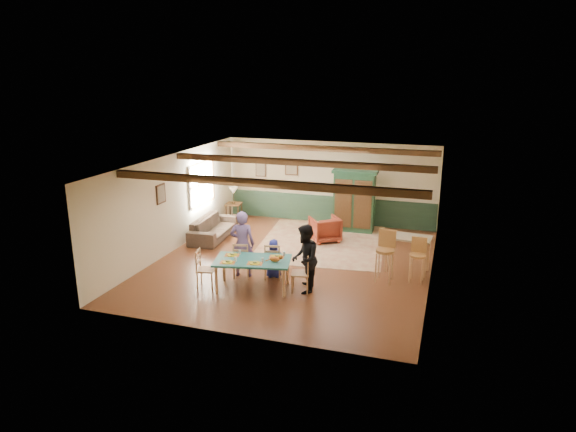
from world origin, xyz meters
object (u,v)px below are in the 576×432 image
(armoire, at_px, (354,201))
(dining_chair_far_right, at_px, (273,261))
(dining_chair_far_left, at_px, (242,259))
(armchair, at_px, (325,229))
(dining_table, at_px, (253,274))
(bar_stool_left, at_px, (385,257))
(end_table, at_px, (234,212))
(counter_table, at_px, (407,254))
(person_child, at_px, (274,258))
(cat, at_px, (275,259))
(table_lamp, at_px, (234,195))
(bar_stool_right, at_px, (417,261))
(person_man, at_px, (242,244))
(person_woman, at_px, (305,259))
(sofa, at_px, (214,228))
(dining_chair_end_left, at_px, (206,269))
(dining_chair_end_right, at_px, (300,272))

(armoire, bearing_deg, dining_chair_far_right, -105.42)
(dining_chair_far_left, distance_m, dining_chair_far_right, 0.76)
(dining_chair_far_right, relative_size, armchair, 1.11)
(dining_table, xyz_separation_m, bar_stool_left, (2.82, 1.39, 0.26))
(armchair, height_order, end_table, armchair)
(dining_chair_far_left, bearing_deg, counter_table, -168.59)
(person_child, distance_m, cat, 0.93)
(person_child, xyz_separation_m, end_table, (-2.92, 4.24, -0.18))
(dining_chair_far_left, xyz_separation_m, table_lamp, (-2.19, 4.48, 0.43))
(bar_stool_right, bearing_deg, dining_chair_far_left, -162.78)
(table_lamp, xyz_separation_m, bar_stool_left, (5.52, -3.68, -0.26))
(dining_chair_far_right, bearing_deg, end_table, -67.60)
(person_child, xyz_separation_m, bar_stool_left, (2.60, 0.57, 0.14))
(person_man, xyz_separation_m, table_lamp, (-2.17, 4.40, 0.06))
(counter_table, xyz_separation_m, bar_stool_left, (-0.46, -0.83, 0.16))
(end_table, xyz_separation_m, counter_table, (5.99, -2.85, 0.15))
(cat, bearing_deg, armchair, 75.23)
(person_woman, relative_size, armchair, 1.93)
(sofa, relative_size, counter_table, 1.96)
(person_man, relative_size, bar_stool_right, 1.53)
(person_child, height_order, armoire, armoire)
(armchair, height_order, counter_table, counter_table)
(cat, distance_m, bar_stool_left, 2.68)
(person_woman, distance_m, person_child, 1.16)
(dining_chair_far_left, distance_m, sofa, 3.30)
(armoire, xyz_separation_m, armchair, (-0.61, -1.27, -0.60))
(bar_stool_right, bearing_deg, counter_table, 117.42)
(dining_chair_end_left, height_order, table_lamp, table_lamp)
(dining_chair_end_left, height_order, bar_stool_right, bar_stool_right)
(dining_chair_far_left, height_order, person_child, person_child)
(dining_chair_end_right, relative_size, cat, 2.64)
(armoire, height_order, bar_stool_right, armoire)
(person_woman, distance_m, sofa, 4.77)
(end_table, relative_size, bar_stool_left, 0.49)
(sofa, xyz_separation_m, end_table, (-0.15, 1.88, -0.01))
(dining_table, distance_m, cat, 0.69)
(bar_stool_left, bearing_deg, armoire, 115.66)
(dining_chair_far_left, distance_m, dining_chair_end_right, 1.63)
(bar_stool_left, bearing_deg, armchair, 134.09)
(dining_chair_end_right, bearing_deg, end_table, -153.86)
(armoire, bearing_deg, bar_stool_right, -59.56)
(bar_stool_right, bearing_deg, dining_table, -152.44)
(armchair, bearing_deg, armoire, -150.90)
(cat, xyz_separation_m, counter_table, (2.75, 2.21, -0.34))
(dining_chair_far_left, bearing_deg, cat, 139.20)
(cat, relative_size, end_table, 0.57)
(cat, height_order, counter_table, counter_table)
(dining_table, relative_size, cat, 5.00)
(end_table, bearing_deg, bar_stool_right, -29.03)
(bar_stool_right, bearing_deg, armchair, 144.16)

